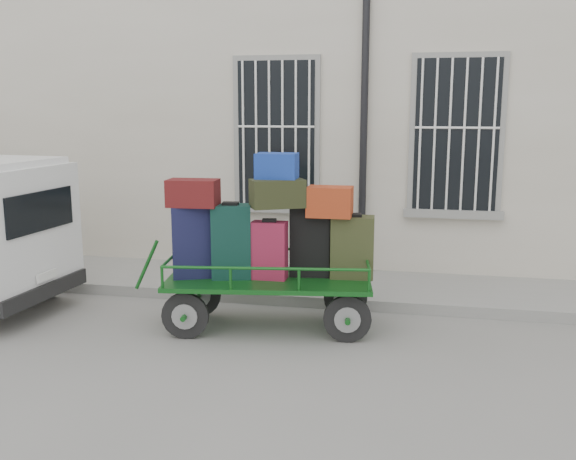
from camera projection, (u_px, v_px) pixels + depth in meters
The scene contains 4 objects.
ground at pixel (255, 341), 7.39m from camera, with size 80.00×80.00×0.00m, color slate.
building at pixel (326, 89), 12.11m from camera, with size 24.00×5.15×6.00m.
sidewalk at pixel (292, 284), 9.49m from camera, with size 24.00×1.70×0.15m, color gray.
luggage_cart at pixel (269, 245), 7.66m from camera, with size 2.91×1.43×2.12m.
Camera 1 is at (1.79, -6.79, 2.65)m, focal length 40.00 mm.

